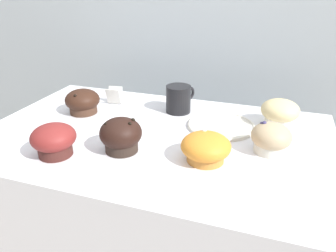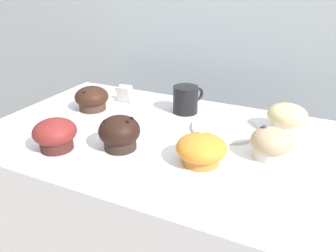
{
  "view_description": "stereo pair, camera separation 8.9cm",
  "coord_description": "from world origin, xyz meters",
  "px_view_note": "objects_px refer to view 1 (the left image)",
  "views": [
    {
      "loc": [
        0.31,
        -0.79,
        1.37
      ],
      "look_at": [
        0.05,
        -0.03,
        1.0
      ],
      "focal_mm": 35.0,
      "sensor_mm": 36.0,
      "label": 1
    },
    {
      "loc": [
        0.39,
        -0.76,
        1.37
      ],
      "look_at": [
        0.05,
        -0.03,
        1.0
      ],
      "focal_mm": 35.0,
      "sensor_mm": 36.0,
      "label": 2
    }
  ],
  "objects_px": {
    "muffin_back_left": "(54,140)",
    "muffin_back_right": "(121,135)",
    "muffin_front_right": "(271,139)",
    "coffee_cup": "(179,98)",
    "muffin_front_center": "(83,102)",
    "muffin_back_center": "(206,148)",
    "serving_plate": "(221,125)",
    "muffin_front_left": "(280,113)"
  },
  "relations": [
    {
      "from": "muffin_back_right",
      "to": "muffin_back_center",
      "type": "height_order",
      "value": "muffin_back_right"
    },
    {
      "from": "muffin_front_center",
      "to": "muffin_front_right",
      "type": "relative_size",
      "value": 1.11
    },
    {
      "from": "muffin_back_right",
      "to": "muffin_back_center",
      "type": "bearing_deg",
      "value": 5.56
    },
    {
      "from": "muffin_front_center",
      "to": "coffee_cup",
      "type": "relative_size",
      "value": 0.94
    },
    {
      "from": "muffin_front_left",
      "to": "muffin_front_right",
      "type": "distance_m",
      "value": 0.18
    },
    {
      "from": "muffin_back_left",
      "to": "muffin_front_left",
      "type": "distance_m",
      "value": 0.64
    },
    {
      "from": "muffin_back_left",
      "to": "muffin_back_right",
      "type": "xyz_separation_m",
      "value": [
        0.15,
        0.07,
        0.0
      ]
    },
    {
      "from": "muffin_back_right",
      "to": "muffin_back_left",
      "type": "bearing_deg",
      "value": -153.6
    },
    {
      "from": "muffin_front_right",
      "to": "muffin_back_center",
      "type": "relative_size",
      "value": 0.83
    },
    {
      "from": "muffin_front_left",
      "to": "coffee_cup",
      "type": "height_order",
      "value": "coffee_cup"
    },
    {
      "from": "muffin_back_left",
      "to": "coffee_cup",
      "type": "distance_m",
      "value": 0.43
    },
    {
      "from": "serving_plate",
      "to": "muffin_front_right",
      "type": "bearing_deg",
      "value": -38.08
    },
    {
      "from": "muffin_back_center",
      "to": "serving_plate",
      "type": "relative_size",
      "value": 0.61
    },
    {
      "from": "muffin_front_center",
      "to": "muffin_front_left",
      "type": "height_order",
      "value": "muffin_front_left"
    },
    {
      "from": "muffin_back_right",
      "to": "coffee_cup",
      "type": "bearing_deg",
      "value": 78.83
    },
    {
      "from": "muffin_back_left",
      "to": "muffin_front_left",
      "type": "xyz_separation_m",
      "value": [
        0.53,
        0.37,
        0.0
      ]
    },
    {
      "from": "muffin_back_right",
      "to": "serving_plate",
      "type": "height_order",
      "value": "muffin_back_right"
    },
    {
      "from": "coffee_cup",
      "to": "muffin_back_left",
      "type": "bearing_deg",
      "value": -118.88
    },
    {
      "from": "muffin_front_left",
      "to": "muffin_front_right",
      "type": "bearing_deg",
      "value": -95.17
    },
    {
      "from": "muffin_back_right",
      "to": "muffin_front_left",
      "type": "bearing_deg",
      "value": 37.39
    },
    {
      "from": "muffin_back_left",
      "to": "muffin_front_right",
      "type": "height_order",
      "value": "muffin_back_left"
    },
    {
      "from": "muffin_back_left",
      "to": "serving_plate",
      "type": "height_order",
      "value": "muffin_back_left"
    },
    {
      "from": "muffin_back_right",
      "to": "serving_plate",
      "type": "bearing_deg",
      "value": 46.32
    },
    {
      "from": "muffin_back_left",
      "to": "coffee_cup",
      "type": "relative_size",
      "value": 0.95
    },
    {
      "from": "muffin_front_center",
      "to": "muffin_back_left",
      "type": "relative_size",
      "value": 1.0
    },
    {
      "from": "muffin_front_left",
      "to": "muffin_front_center",
      "type": "bearing_deg",
      "value": -171.06
    },
    {
      "from": "muffin_back_center",
      "to": "serving_plate",
      "type": "distance_m",
      "value": 0.21
    },
    {
      "from": "muffin_front_center",
      "to": "serving_plate",
      "type": "bearing_deg",
      "value": 4.39
    },
    {
      "from": "muffin_front_center",
      "to": "muffin_back_left",
      "type": "distance_m",
      "value": 0.28
    },
    {
      "from": "muffin_front_center",
      "to": "muffin_front_right",
      "type": "distance_m",
      "value": 0.61
    },
    {
      "from": "muffin_back_left",
      "to": "muffin_back_right",
      "type": "relative_size",
      "value": 1.03
    },
    {
      "from": "muffin_front_center",
      "to": "muffin_front_left",
      "type": "relative_size",
      "value": 0.99
    },
    {
      "from": "muffin_front_center",
      "to": "muffin_back_right",
      "type": "distance_m",
      "value": 0.31
    },
    {
      "from": "muffin_front_left",
      "to": "muffin_back_center",
      "type": "bearing_deg",
      "value": -121.2
    },
    {
      "from": "muffin_back_center",
      "to": "muffin_back_left",
      "type": "bearing_deg",
      "value": -165.43
    },
    {
      "from": "muffin_back_left",
      "to": "muffin_back_center",
      "type": "relative_size",
      "value": 0.92
    },
    {
      "from": "muffin_front_center",
      "to": "muffin_back_center",
      "type": "relative_size",
      "value": 0.92
    },
    {
      "from": "muffin_front_right",
      "to": "muffin_back_left",
      "type": "bearing_deg",
      "value": -159.86
    },
    {
      "from": "muffin_front_right",
      "to": "coffee_cup",
      "type": "height_order",
      "value": "coffee_cup"
    },
    {
      "from": "muffin_back_left",
      "to": "muffin_front_right",
      "type": "xyz_separation_m",
      "value": [
        0.51,
        0.19,
        -0.0
      ]
    },
    {
      "from": "muffin_front_left",
      "to": "muffin_front_right",
      "type": "height_order",
      "value": "muffin_front_left"
    },
    {
      "from": "muffin_back_center",
      "to": "muffin_front_center",
      "type": "bearing_deg",
      "value": 159.11
    }
  ]
}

